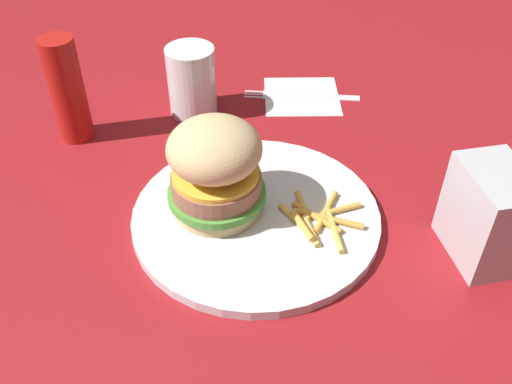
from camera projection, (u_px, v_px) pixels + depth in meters
The scene contains 9 objects.
ground_plane at pixel (261, 233), 0.63m from camera, with size 1.60×1.60×0.00m, color maroon.
plate at pixel (256, 216), 0.64m from camera, with size 0.28×0.28×0.01m, color silver.
sandwich at pixel (215, 168), 0.60m from camera, with size 0.11×0.11×0.11m.
fries_pile at pixel (319, 219), 0.62m from camera, with size 0.10×0.09×0.01m.
napkin at pixel (302, 96), 0.84m from camera, with size 0.11×0.11×0.00m, color white.
fork at pixel (301, 94), 0.84m from camera, with size 0.17×0.04×0.00m.
drink_glass at pixel (192, 84), 0.78m from camera, with size 0.07×0.07×0.10m.
napkin_dispenser at pixel (488, 215), 0.57m from camera, with size 0.09×0.06×0.10m, color #B7BABF.
ketchup_bottle at pixel (67, 90), 0.72m from camera, with size 0.04×0.04×0.14m, color #B21914.
Camera 1 is at (0.10, -0.43, 0.44)m, focal length 39.58 mm.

